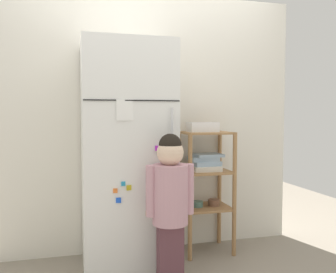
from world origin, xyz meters
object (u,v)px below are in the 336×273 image
(child_standing, at_px, (170,194))
(pantry_shelf_unit, at_px, (206,175))
(refrigerator, at_px, (128,155))
(fruit_bin, at_px, (202,128))

(child_standing, distance_m, pantry_shelf_unit, 0.71)
(child_standing, relative_size, pantry_shelf_unit, 1.02)
(refrigerator, xyz_separation_m, child_standing, (0.23, -0.43, -0.24))
(pantry_shelf_unit, height_order, fruit_bin, fruit_bin)
(child_standing, height_order, pantry_shelf_unit, child_standing)
(child_standing, bearing_deg, pantry_shelf_unit, 48.60)
(pantry_shelf_unit, relative_size, fruit_bin, 4.28)
(child_standing, relative_size, fruit_bin, 4.35)
(refrigerator, height_order, pantry_shelf_unit, refrigerator)
(refrigerator, distance_m, child_standing, 0.54)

